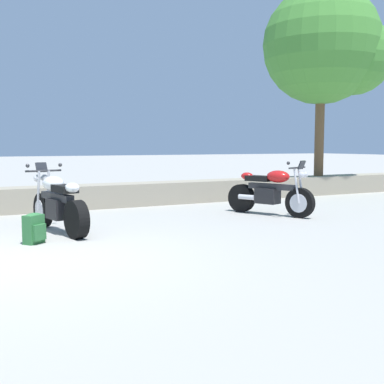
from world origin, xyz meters
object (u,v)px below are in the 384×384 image
(motorcycle_white_near_left, at_px, (58,204))
(motorcycle_red_centre, at_px, (271,192))
(rider_backpack, at_px, (34,228))
(leafy_tree_mid_right, at_px, (328,48))

(motorcycle_white_near_left, height_order, motorcycle_red_centre, same)
(motorcycle_white_near_left, height_order, rider_backpack, motorcycle_white_near_left)
(motorcycle_red_centre, distance_m, rider_backpack, 5.11)
(motorcycle_red_centre, bearing_deg, leafy_tree_mid_right, 34.61)
(motorcycle_white_near_left, xyz_separation_m, leafy_tree_mid_right, (8.71, 2.92, 3.89))
(rider_backpack, distance_m, leafy_tree_mid_right, 10.80)
(rider_backpack, bearing_deg, motorcycle_white_near_left, 56.52)
(motorcycle_red_centre, relative_size, leafy_tree_mid_right, 0.35)
(rider_backpack, bearing_deg, leafy_tree_mid_right, 22.02)
(motorcycle_red_centre, height_order, rider_backpack, motorcycle_red_centre)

